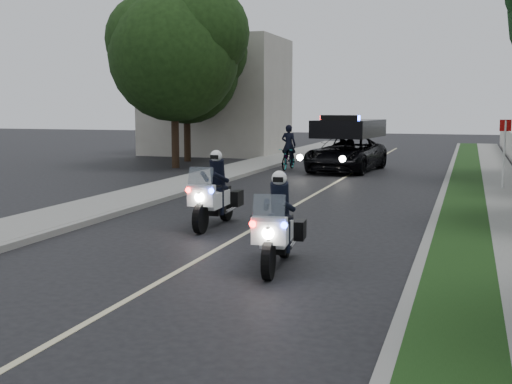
% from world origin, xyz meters
% --- Properties ---
extents(ground, '(120.00, 120.00, 0.00)m').
position_xyz_m(ground, '(0.00, 0.00, 0.00)').
color(ground, black).
rests_on(ground, ground).
extents(curb_right, '(0.20, 60.00, 0.15)m').
position_xyz_m(curb_right, '(4.10, 10.00, 0.07)').
color(curb_right, gray).
rests_on(curb_right, ground).
extents(grass_verge, '(1.20, 60.00, 0.16)m').
position_xyz_m(grass_verge, '(4.80, 10.00, 0.08)').
color(grass_verge, '#193814').
rests_on(grass_verge, ground).
extents(sidewalk_right, '(1.40, 60.00, 0.16)m').
position_xyz_m(sidewalk_right, '(6.10, 10.00, 0.08)').
color(sidewalk_right, gray).
rests_on(sidewalk_right, ground).
extents(curb_left, '(0.20, 60.00, 0.15)m').
position_xyz_m(curb_left, '(-4.10, 10.00, 0.07)').
color(curb_left, gray).
rests_on(curb_left, ground).
extents(sidewalk_left, '(2.00, 60.00, 0.16)m').
position_xyz_m(sidewalk_left, '(-5.20, 10.00, 0.08)').
color(sidewalk_left, gray).
rests_on(sidewalk_left, ground).
extents(building_far, '(8.00, 6.00, 7.00)m').
position_xyz_m(building_far, '(-10.00, 26.00, 3.50)').
color(building_far, '#A8A396').
rests_on(building_far, ground).
extents(lane_marking, '(0.12, 50.00, 0.01)m').
position_xyz_m(lane_marking, '(0.00, 10.00, 0.00)').
color(lane_marking, '#BFB78C').
rests_on(lane_marking, ground).
extents(police_moto_left, '(0.84, 2.23, 1.88)m').
position_xyz_m(police_moto_left, '(-1.01, 3.22, 0.00)').
color(police_moto_left, white).
rests_on(police_moto_left, ground).
extents(police_moto_right, '(0.96, 2.16, 1.78)m').
position_xyz_m(police_moto_right, '(1.60, -0.19, 0.00)').
color(police_moto_right, white).
rests_on(police_moto_right, ground).
extents(police_suv, '(3.23, 5.88, 2.73)m').
position_xyz_m(police_suv, '(-0.43, 17.82, 0.00)').
color(police_suv, black).
rests_on(police_suv, ground).
extents(bicycle, '(0.68, 1.87, 0.97)m').
position_xyz_m(bicycle, '(-3.12, 17.72, 0.00)').
color(bicycle, black).
rests_on(bicycle, ground).
extents(cyclist, '(0.68, 0.46, 1.88)m').
position_xyz_m(cyclist, '(-3.12, 17.72, 0.00)').
color(cyclist, black).
rests_on(cyclist, ground).
extents(sign_post, '(0.50, 0.50, 2.57)m').
position_xyz_m(sign_post, '(6.00, 12.21, 0.00)').
color(sign_post, '#B3180C').
rests_on(sign_post, ground).
extents(tree_left_near, '(7.96, 7.96, 10.23)m').
position_xyz_m(tree_left_near, '(-8.49, 16.85, 0.00)').
color(tree_left_near, '#1C3A13').
rests_on(tree_left_near, ground).
extents(tree_left_far, '(7.04, 7.04, 9.27)m').
position_xyz_m(tree_left_far, '(-9.48, 20.42, 0.00)').
color(tree_left_far, '#193310').
rests_on(tree_left_far, ground).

